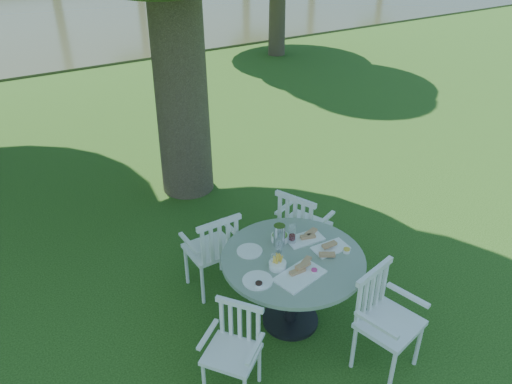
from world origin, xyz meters
TOP-DOWN VIEW (x-y plane):
  - ground at (0.00, 0.00)m, footprint 140.00×140.00m
  - table at (-0.29, -0.95)m, footprint 1.35×1.35m
  - chair_ne at (0.29, -0.27)m, footprint 0.62×0.64m
  - chair_nw at (-0.71, -0.16)m, footprint 0.50×0.47m
  - chair_sw at (-1.12, -1.32)m, footprint 0.57×0.58m
  - chair_se at (0.09, -1.75)m, footprint 0.60×0.57m
  - tableware at (-0.32, -0.88)m, footprint 1.15×0.84m

SIDE VIEW (x-z plane):
  - ground at x=0.00m, z-range 0.00..0.00m
  - chair_sw at x=-1.12m, z-range 0.07..0.91m
  - chair_nw at x=-0.71m, z-range 0.09..1.05m
  - chair_ne at x=0.29m, z-range 0.09..1.07m
  - chair_se at x=0.09m, z-range 0.09..1.07m
  - table at x=-0.29m, z-range 0.24..1.05m
  - tableware at x=-0.32m, z-range 0.74..0.96m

